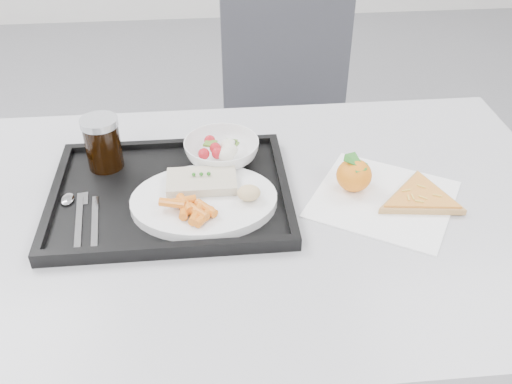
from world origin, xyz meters
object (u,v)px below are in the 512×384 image
(chair, at_px, (290,109))
(dinner_plate, at_px, (204,201))
(salad_bowl, at_px, (222,151))
(cola_glass, at_px, (103,142))
(pizza_slice, at_px, (421,197))
(table, at_px, (260,234))
(tangerine, at_px, (354,175))
(tray, at_px, (171,194))

(chair, relative_size, dinner_plate, 3.44)
(salad_bowl, bearing_deg, cola_glass, 179.01)
(cola_glass, bearing_deg, pizza_slice, -14.84)
(table, relative_size, salad_bowl, 7.89)
(table, distance_m, salad_bowl, 0.19)
(chair, bearing_deg, cola_glass, -126.92)
(salad_bowl, bearing_deg, tangerine, -22.90)
(tray, bearing_deg, table, -15.50)
(tangerine, bearing_deg, dinner_plate, -172.18)
(tray, distance_m, dinner_plate, 0.08)
(table, relative_size, cola_glass, 11.11)
(chair, height_order, tangerine, chair)
(table, xyz_separation_m, chair, (0.18, 0.78, -0.15))
(dinner_plate, bearing_deg, salad_bowl, 74.68)
(tangerine, bearing_deg, salad_bowl, 157.10)
(tray, bearing_deg, cola_glass, 142.33)
(salad_bowl, height_order, cola_glass, cola_glass)
(chair, bearing_deg, tray, -115.08)
(cola_glass, bearing_deg, salad_bowl, -0.99)
(pizza_slice, bearing_deg, table, 177.76)
(dinner_plate, distance_m, cola_glass, 0.25)
(table, height_order, pizza_slice, pizza_slice)
(tangerine, xyz_separation_m, pizza_slice, (0.12, -0.05, -0.02))
(tray, relative_size, dinner_plate, 1.67)
(dinner_plate, xyz_separation_m, cola_glass, (-0.19, 0.15, 0.05))
(table, bearing_deg, tray, 164.50)
(table, distance_m, tray, 0.19)
(salad_bowl, relative_size, pizza_slice, 0.62)
(salad_bowl, relative_size, tangerine, 1.96)
(table, distance_m, chair, 0.81)
(salad_bowl, distance_m, pizza_slice, 0.40)
(table, bearing_deg, tangerine, 11.75)
(table, xyz_separation_m, dinner_plate, (-0.10, -0.00, 0.09))
(dinner_plate, bearing_deg, tangerine, 7.82)
(table, xyz_separation_m, tray, (-0.17, 0.05, 0.08))
(dinner_plate, height_order, tangerine, tangerine)
(chair, height_order, cola_glass, chair)
(table, bearing_deg, dinner_plate, -179.29)
(chair, distance_m, salad_bowl, 0.72)
(tray, distance_m, tangerine, 0.35)
(cola_glass, height_order, tangerine, cola_glass)
(tray, relative_size, pizza_slice, 1.84)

